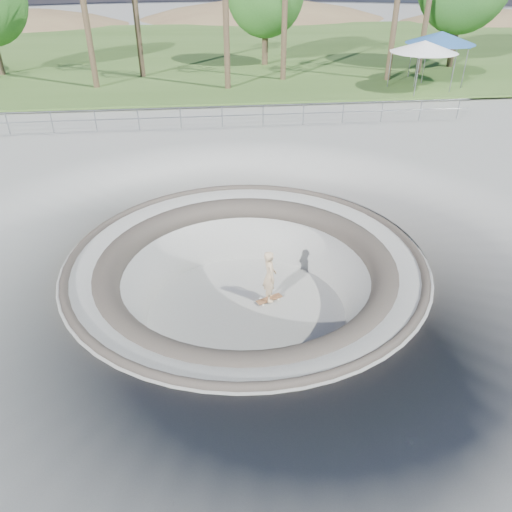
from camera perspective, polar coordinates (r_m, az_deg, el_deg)
The scene contains 9 objects.
ground at distance 14.34m, azimuth -1.16°, elevation -0.18°, with size 180.00×180.00×0.00m, color #A2A39E.
skate_bowl at distance 15.38m, azimuth -1.09°, elevation -6.00°, with size 14.00×14.00×4.10m.
grass_strip at distance 46.75m, azimuth -5.47°, elevation 22.34°, with size 180.00×36.00×0.12m.
distant_hills at distance 71.01m, azimuth -2.55°, elevation 19.61°, with size 103.20×45.00×28.60m.
safety_railing at distance 25.14m, azimuth -3.89°, elevation 15.62°, with size 25.00×0.06×1.03m.
skateboard at distance 15.77m, azimuth 1.52°, elevation -4.94°, with size 0.88×0.58×0.09m.
skater at distance 15.26m, azimuth 1.57°, elevation -2.28°, with size 0.63×0.41×1.72m, color #D4B489.
canopy_white at distance 33.36m, azimuth 18.70°, elevation 21.72°, with size 5.33×5.33×2.80m.
canopy_blue at distance 35.69m, azimuth 20.39°, elevation 22.35°, with size 5.86×5.86×3.05m.
Camera 1 is at (-1.09, -12.16, 7.52)m, focal length 35.00 mm.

